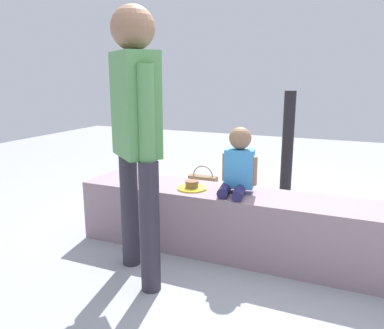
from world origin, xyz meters
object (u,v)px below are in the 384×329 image
(child_seated, at_px, (238,164))
(water_bottle_near_gift, at_px, (182,191))
(handbag_black_leather, at_px, (214,210))
(handbag_brown_canvas, at_px, (203,184))
(cake_plate, at_px, (192,186))
(water_bottle_far_side, at_px, (275,214))
(adult_standing, at_px, (136,122))
(gift_bag, at_px, (312,229))
(party_cup_red, at_px, (276,228))

(child_seated, relative_size, water_bottle_near_gift, 2.11)
(child_seated, bearing_deg, handbag_black_leather, 124.79)
(handbag_brown_canvas, bearing_deg, child_seated, -58.29)
(cake_plate, distance_m, water_bottle_far_side, 1.00)
(cake_plate, bearing_deg, handbag_brown_canvas, 108.72)
(child_seated, xyz_separation_m, handbag_black_leather, (-0.40, 0.57, -0.59))
(handbag_brown_canvas, bearing_deg, water_bottle_far_side, -31.59)
(adult_standing, bearing_deg, water_bottle_near_gift, 105.42)
(adult_standing, relative_size, water_bottle_far_side, 8.72)
(adult_standing, height_order, gift_bag, adult_standing)
(child_seated, relative_size, gift_bag, 1.48)
(handbag_black_leather, bearing_deg, child_seated, -55.21)
(gift_bag, xyz_separation_m, water_bottle_far_side, (-0.36, 0.35, -0.05))
(water_bottle_near_gift, height_order, water_bottle_far_side, water_bottle_near_gift)
(water_bottle_far_side, xyz_separation_m, handbag_black_leather, (-0.54, -0.15, 0.01))
(cake_plate, distance_m, handbag_brown_canvas, 1.48)
(cake_plate, xyz_separation_m, water_bottle_near_gift, (-0.58, 1.05, -0.40))
(water_bottle_far_side, bearing_deg, adult_standing, -115.97)
(cake_plate, relative_size, water_bottle_far_side, 1.14)
(child_seated, distance_m, party_cup_red, 0.82)
(adult_standing, distance_m, gift_bag, 1.65)
(handbag_black_leather, bearing_deg, cake_plate, -85.31)
(water_bottle_near_gift, distance_m, party_cup_red, 1.24)
(adult_standing, bearing_deg, child_seated, 50.37)
(adult_standing, relative_size, handbag_brown_canvas, 5.18)
(cake_plate, height_order, handbag_brown_canvas, cake_plate)
(cake_plate, bearing_deg, child_seated, 8.82)
(water_bottle_far_side, relative_size, party_cup_red, 1.83)
(adult_standing, bearing_deg, cake_plate, 75.02)
(gift_bag, distance_m, party_cup_red, 0.34)
(child_seated, relative_size, adult_standing, 0.28)
(water_bottle_far_side, bearing_deg, handbag_black_leather, -164.99)
(adult_standing, xyz_separation_m, handbag_black_leather, (0.09, 1.16, -0.93))
(adult_standing, distance_m, party_cup_red, 1.61)
(handbag_brown_canvas, bearing_deg, party_cup_red, -39.12)
(adult_standing, height_order, water_bottle_near_gift, adult_standing)
(adult_standing, bearing_deg, party_cup_red, 57.03)
(handbag_black_leather, bearing_deg, gift_bag, -12.67)
(adult_standing, relative_size, party_cup_red, 15.92)
(gift_bag, relative_size, water_bottle_far_side, 1.66)
(adult_standing, xyz_separation_m, party_cup_red, (0.69, 1.07, -0.99))
(water_bottle_far_side, relative_size, handbag_black_leather, 0.58)
(party_cup_red, xyz_separation_m, handbag_brown_canvas, (-1.01, 0.82, 0.06))
(child_seated, bearing_deg, water_bottle_far_side, 78.35)
(water_bottle_near_gift, distance_m, water_bottle_far_side, 1.11)
(child_seated, height_order, handbag_brown_canvas, child_seated)
(child_seated, xyz_separation_m, adult_standing, (-0.49, -0.59, 0.35))
(gift_bag, bearing_deg, handbag_black_leather, 167.33)
(water_bottle_near_gift, bearing_deg, water_bottle_far_side, -14.67)
(adult_standing, height_order, handbag_black_leather, adult_standing)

